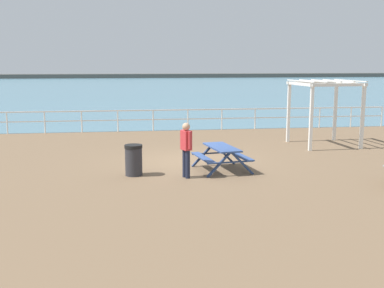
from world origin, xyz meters
name	(u,v)px	position (x,y,z in m)	size (l,w,h in m)	color
ground_plane	(192,164)	(0.00, 0.00, -0.10)	(30.00, 24.00, 0.20)	brown
sea_band	(140,87)	(0.00, 52.75, 0.00)	(142.00, 90.00, 0.01)	teal
distant_shoreline	(133,78)	(0.00, 95.75, 0.00)	(142.00, 6.00, 1.80)	#4C4C47
seaward_railing	(171,116)	(0.00, 7.75, 0.74)	(23.07, 0.07, 1.08)	white
picnic_table_near_left	(222,152)	(0.72, -1.52, 0.58)	(1.77, 2.00, 0.80)	#334C84
visitor	(186,147)	(-0.53, -2.33, 0.95)	(0.33, 0.50, 1.66)	#1E2338
lattice_pergola	(325,97)	(5.89, 2.52, 2.00)	(2.57, 2.69, 2.70)	white
litter_bin	(134,160)	(-2.08, -1.81, 0.48)	(0.55, 0.55, 0.95)	#2D2D33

